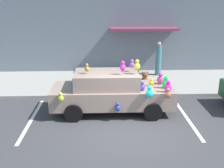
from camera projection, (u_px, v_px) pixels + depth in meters
name	position (u px, v px, depth m)	size (l,w,h in m)	color
ground_plane	(130.00, 131.00, 8.72)	(60.00, 60.00, 0.00)	#38383A
sidewalk	(120.00, 82.00, 13.45)	(24.00, 4.00, 0.15)	gray
storefront_building	(119.00, 16.00, 14.52)	(24.00, 1.25, 6.40)	slate
parking_stripe_front	(186.00, 117.00, 9.74)	(0.12, 3.60, 0.01)	silver
parking_stripe_rear	(32.00, 119.00, 9.55)	(0.12, 3.60, 0.01)	silver
plush_covered_car	(112.00, 92.00, 9.99)	(4.49, 1.97, 2.08)	gray
teddy_bear_on_sidewalk	(145.00, 80.00, 12.37)	(0.40, 0.33, 0.76)	brown
pedestrian_near_shopfront	(158.00, 60.00, 14.23)	(0.30, 0.30, 1.79)	#3D717A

